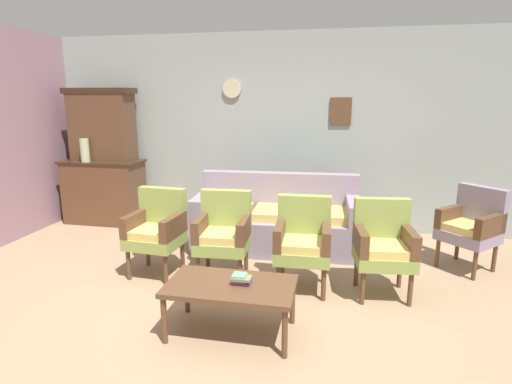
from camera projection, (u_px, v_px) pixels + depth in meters
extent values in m
plane|color=#997A5B|center=(226.00, 312.00, 3.62)|extent=(7.68, 7.68, 0.00)
cube|color=#939E99|center=(275.00, 132.00, 5.83)|extent=(6.40, 0.06, 2.70)
cube|color=brown|center=(341.00, 111.00, 5.55)|extent=(0.28, 0.02, 0.36)
cylinder|color=beige|center=(232.00, 88.00, 5.77)|extent=(0.26, 0.03, 0.26)
cube|color=brown|center=(105.00, 192.00, 6.16)|extent=(1.10, 0.52, 0.90)
cube|color=#342115|center=(102.00, 161.00, 6.05)|extent=(1.16, 0.55, 0.03)
cube|color=brown|center=(102.00, 127.00, 6.02)|extent=(0.90, 0.36, 0.95)
cube|color=#342115|center=(99.00, 91.00, 5.90)|extent=(0.99, 0.38, 0.08)
cylinder|color=#A9BA8A|center=(85.00, 150.00, 5.87)|extent=(0.13, 0.13, 0.34)
cube|color=gray|center=(276.00, 232.00, 5.10)|extent=(2.02, 0.90, 0.42)
cube|color=gray|center=(279.00, 191.00, 5.31)|extent=(1.99, 0.26, 0.48)
cube|color=gray|center=(354.00, 209.00, 4.89)|extent=(0.20, 0.81, 0.24)
cube|color=gray|center=(204.00, 204.00, 5.16)|extent=(0.20, 0.81, 0.24)
cube|color=tan|center=(325.00, 215.00, 4.92)|extent=(0.55, 0.59, 0.10)
cube|color=tan|center=(276.00, 213.00, 5.00)|extent=(0.55, 0.59, 0.10)
cube|color=tan|center=(229.00, 211.00, 5.09)|extent=(0.55, 0.59, 0.10)
cube|color=#849947|center=(155.00, 240.00, 4.31)|extent=(0.55, 0.52, 0.12)
cube|color=tan|center=(154.00, 233.00, 4.28)|extent=(0.47, 0.44, 0.10)
cube|color=#849947|center=(163.00, 209.00, 4.44)|extent=(0.53, 0.14, 0.46)
cube|color=brown|center=(174.00, 227.00, 4.22)|extent=(0.12, 0.48, 0.22)
cube|color=brown|center=(135.00, 223.00, 4.34)|extent=(0.12, 0.48, 0.22)
cylinder|color=brown|center=(166.00, 269.00, 4.13)|extent=(0.04, 0.04, 0.32)
cylinder|color=brown|center=(129.00, 265.00, 4.24)|extent=(0.04, 0.04, 0.32)
cylinder|color=brown|center=(182.00, 256.00, 4.49)|extent=(0.04, 0.04, 0.32)
cylinder|color=brown|center=(148.00, 252.00, 4.60)|extent=(0.04, 0.04, 0.32)
cube|color=#849947|center=(223.00, 244.00, 4.20)|extent=(0.55, 0.51, 0.12)
cube|color=tan|center=(222.00, 236.00, 4.16)|extent=(0.47, 0.44, 0.10)
cube|color=#849947|center=(226.00, 211.00, 4.33)|extent=(0.53, 0.13, 0.46)
cube|color=brown|center=(244.00, 229.00, 4.13)|extent=(0.11, 0.48, 0.22)
cube|color=brown|center=(201.00, 227.00, 4.19)|extent=(0.11, 0.48, 0.22)
cylinder|color=brown|center=(240.00, 273.00, 4.04)|extent=(0.04, 0.04, 0.32)
cylinder|color=brown|center=(198.00, 271.00, 4.10)|extent=(0.04, 0.04, 0.32)
cylinder|color=brown|center=(246.00, 259.00, 4.41)|extent=(0.04, 0.04, 0.32)
cylinder|color=brown|center=(208.00, 256.00, 4.46)|extent=(0.04, 0.04, 0.32)
cube|color=#849947|center=(302.00, 253.00, 3.97)|extent=(0.54, 0.50, 0.12)
cube|color=tan|center=(302.00, 245.00, 3.93)|extent=(0.46, 0.42, 0.10)
cube|color=#849947|center=(304.00, 218.00, 4.09)|extent=(0.52, 0.12, 0.46)
cube|color=brown|center=(326.00, 237.00, 3.89)|extent=(0.10, 0.48, 0.22)
cube|color=brown|center=(280.00, 235.00, 3.96)|extent=(0.10, 0.48, 0.22)
cylinder|color=brown|center=(324.00, 284.00, 3.80)|extent=(0.04, 0.04, 0.32)
cylinder|color=brown|center=(278.00, 281.00, 3.87)|extent=(0.04, 0.04, 0.32)
cylinder|color=brown|center=(324.00, 268.00, 4.17)|extent=(0.04, 0.04, 0.32)
cylinder|color=brown|center=(282.00, 265.00, 4.23)|extent=(0.04, 0.04, 0.32)
cube|color=#849947|center=(384.00, 258.00, 3.85)|extent=(0.57, 0.54, 0.12)
cube|color=tan|center=(385.00, 249.00, 3.81)|extent=(0.49, 0.46, 0.10)
cube|color=#849947|center=(381.00, 221.00, 3.98)|extent=(0.53, 0.16, 0.46)
cube|color=brown|center=(409.00, 241.00, 3.80)|extent=(0.13, 0.49, 0.22)
cube|color=brown|center=(361.00, 240.00, 3.83)|extent=(0.13, 0.49, 0.22)
cylinder|color=brown|center=(410.00, 289.00, 3.70)|extent=(0.04, 0.04, 0.32)
cylinder|color=brown|center=(363.00, 288.00, 3.74)|extent=(0.04, 0.04, 0.32)
cylinder|color=brown|center=(400.00, 272.00, 4.07)|extent=(0.04, 0.04, 0.32)
cylinder|color=brown|center=(356.00, 270.00, 4.10)|extent=(0.04, 0.04, 0.32)
cube|color=gray|center=(468.00, 236.00, 4.45)|extent=(0.71, 0.71, 0.12)
cube|color=tan|center=(468.00, 228.00, 4.42)|extent=(0.60, 0.60, 0.10)
cube|color=gray|center=(481.00, 207.00, 4.49)|extent=(0.44, 0.44, 0.46)
cube|color=brown|center=(491.00, 226.00, 4.23)|extent=(0.40, 0.40, 0.22)
cube|color=brown|center=(450.00, 216.00, 4.59)|extent=(0.40, 0.40, 0.22)
cylinder|color=brown|center=(475.00, 265.00, 4.23)|extent=(0.04, 0.04, 0.32)
cylinder|color=brown|center=(437.00, 253.00, 4.57)|extent=(0.04, 0.04, 0.32)
cylinder|color=brown|center=(494.00, 258.00, 4.43)|extent=(0.04, 0.04, 0.32)
cylinder|color=brown|center=(457.00, 246.00, 4.77)|extent=(0.04, 0.04, 0.32)
cube|color=brown|center=(231.00, 286.00, 3.23)|extent=(1.00, 0.56, 0.04)
cylinder|color=brown|center=(187.00, 292.00, 3.59)|extent=(0.04, 0.04, 0.38)
cylinder|color=brown|center=(293.00, 302.00, 3.41)|extent=(0.04, 0.04, 0.38)
cylinder|color=brown|center=(164.00, 320.00, 3.14)|extent=(0.04, 0.04, 0.38)
cylinder|color=brown|center=(285.00, 334.00, 2.96)|extent=(0.04, 0.04, 0.38)
cube|color=#6F46A0|center=(241.00, 282.00, 3.24)|extent=(0.16, 0.11, 0.02)
cube|color=tan|center=(239.00, 280.00, 3.23)|extent=(0.11, 0.09, 0.02)
cube|color=#7D7552|center=(242.00, 278.00, 3.21)|extent=(0.15, 0.11, 0.02)
cube|color=#64A077|center=(239.00, 275.00, 3.21)|extent=(0.11, 0.11, 0.02)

